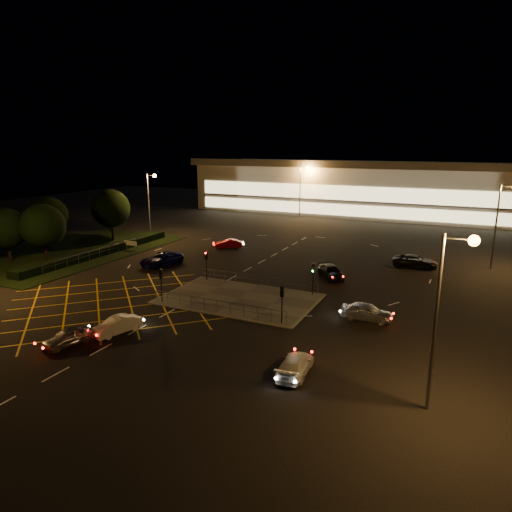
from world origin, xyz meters
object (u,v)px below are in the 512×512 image
at_px(signal_sw, 161,279).
at_px(car_east_grey, 415,261).
at_px(car_queue_white, 117,325).
at_px(car_circ_red, 228,244).
at_px(signal_nw, 206,259).
at_px(car_approach_white, 295,365).
at_px(car_near_silver, 67,337).
at_px(car_right_silver, 367,312).
at_px(car_far_dkgrey, 331,272).
at_px(signal_se, 282,297).
at_px(signal_ne, 313,272).
at_px(car_left_blue, 161,259).

xyz_separation_m(signal_sw, car_east_grey, (19.79, 23.38, -1.64)).
height_order(car_queue_white, car_circ_red, car_queue_white).
bearing_deg(car_queue_white, signal_nw, 109.48).
xyz_separation_m(car_east_grey, car_approach_white, (-3.88, -30.79, -0.10)).
bearing_deg(signal_nw, car_near_silver, -92.35).
bearing_deg(car_circ_red, car_right_silver, 18.46).
relative_size(signal_sw, car_queue_white, 0.80).
distance_m(car_far_dkgrey, car_right_silver, 12.57).
height_order(car_near_silver, car_circ_red, car_circ_red).
bearing_deg(signal_se, car_east_grey, -108.44).
bearing_deg(car_far_dkgrey, signal_nw, 173.27).
height_order(signal_se, car_far_dkgrey, signal_se).
height_order(car_far_dkgrey, car_approach_white, car_far_dkgrey).
distance_m(signal_ne, car_near_silver, 22.49).
xyz_separation_m(signal_nw, car_approach_white, (15.91, -15.40, -1.74)).
height_order(car_left_blue, car_approach_white, car_left_blue).
relative_size(signal_sw, car_circ_red, 0.82).
bearing_deg(car_east_grey, car_left_blue, 112.30).
xyz_separation_m(car_circ_red, car_approach_white, (21.40, -30.41, -0.01)).
distance_m(car_near_silver, car_east_grey, 39.58).
bearing_deg(car_east_grey, signal_ne, 151.96).
distance_m(signal_sw, car_left_blue, 14.02).
distance_m(signal_ne, car_left_blue, 20.64).
distance_m(signal_sw, car_right_silver, 18.59).
xyz_separation_m(car_queue_white, car_far_dkgrey, (10.83, 22.01, 0.03)).
xyz_separation_m(signal_se, signal_ne, (0.00, 7.99, 0.00)).
height_order(car_far_dkgrey, car_circ_red, car_far_dkgrey).
distance_m(signal_ne, car_approach_white, 15.98).
relative_size(car_near_silver, car_circ_red, 0.96).
xyz_separation_m(signal_ne, car_far_dkgrey, (-0.14, 6.81, -1.69)).
relative_size(car_circ_red, car_east_grey, 0.74).
height_order(signal_nw, car_east_grey, signal_nw).
xyz_separation_m(signal_ne, car_east_grey, (7.79, 15.39, -1.64)).
bearing_deg(car_circ_red, car_queue_white, -20.37).
distance_m(signal_nw, car_queue_white, 15.33).
xyz_separation_m(car_circ_red, car_east_grey, (25.28, 0.38, 0.09)).
relative_size(car_near_silver, car_far_dkgrey, 0.79).
xyz_separation_m(signal_sw, car_near_silver, (-0.76, -10.45, -1.74)).
distance_m(signal_nw, car_left_blue, 9.06).
xyz_separation_m(signal_sw, signal_nw, (0.00, 7.99, 0.00)).
bearing_deg(car_left_blue, car_near_silver, -59.20).
bearing_deg(signal_sw, car_far_dkgrey, -128.71).
relative_size(car_queue_white, car_approach_white, 0.91).
xyz_separation_m(signal_nw, car_queue_white, (1.03, -15.20, -1.72)).
height_order(signal_se, car_east_grey, signal_se).
distance_m(car_far_dkgrey, car_circ_red, 19.19).
bearing_deg(signal_ne, signal_sw, -146.35).
height_order(car_east_grey, car_approach_white, car_east_grey).
xyz_separation_m(signal_se, car_far_dkgrey, (-0.14, 14.80, -1.69)).
height_order(signal_ne, car_far_dkgrey, signal_ne).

